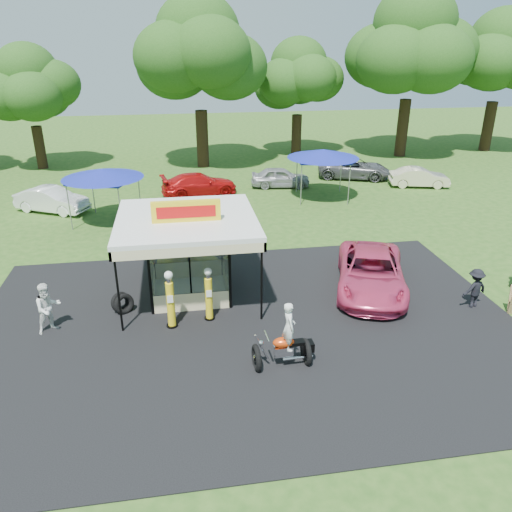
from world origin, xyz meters
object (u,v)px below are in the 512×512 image
object	(u,v)px
gas_pump_right	(209,295)
tent_west	(103,174)
gas_pump_left	(170,301)
spectator_west	(48,308)
motorcycle	(286,341)
kiosk_car	(188,262)
spectator_east_a	(475,289)
bg_car_e	(419,177)
pink_sedan	(371,272)
bg_car_b	(199,184)
gas_station_kiosk	(188,254)
bg_car_c	(280,177)
bg_car_a	(52,200)
tent_east	(323,154)
bg_car_d	(354,168)

from	to	relation	value
gas_pump_right	tent_west	xyz separation A→B (m)	(-4.97, 11.86, 1.82)
gas_pump_left	spectator_west	xyz separation A→B (m)	(-4.32, 0.43, -0.13)
tent_west	motorcycle	bearing A→B (deg)	-64.52
kiosk_car	spectator_east_a	xyz separation A→B (m)	(10.92, -5.12, 0.34)
bg_car_e	tent_west	size ratio (longest dim) A/B	0.92
pink_sedan	gas_pump_left	bearing A→B (deg)	-149.85
spectator_west	tent_west	xyz separation A→B (m)	(0.76, 11.75, 1.89)
gas_pump_left	bg_car_b	distance (m)	17.02
gas_station_kiosk	motorcycle	xyz separation A→B (m)	(2.85, -5.44, -0.87)
pink_sedan	bg_car_b	size ratio (longest dim) A/B	1.16
motorcycle	bg_car_b	world-z (taller)	motorcycle
bg_car_c	gas_pump_right	bearing A→B (deg)	167.37
kiosk_car	bg_car_b	size ratio (longest dim) A/B	0.56
gas_station_kiosk	bg_car_e	size ratio (longest dim) A/B	1.31
motorcycle	spectator_west	bearing A→B (deg)	154.52
gas_station_kiosk	bg_car_c	xyz separation A→B (m)	(7.01, 15.40, -1.08)
bg_car_a	tent_east	bearing A→B (deg)	-62.51
bg_car_c	bg_car_e	world-z (taller)	bg_car_c
motorcycle	bg_car_b	distance (m)	19.89
gas_pump_left	bg_car_e	size ratio (longest dim) A/B	0.55
gas_pump_right	bg_car_d	xyz separation A→B (m)	(12.41, 19.16, -0.28)
gas_station_kiosk	gas_pump_right	world-z (taller)	gas_station_kiosk
kiosk_car	bg_car_b	world-z (taller)	bg_car_b
gas_pump_left	bg_car_e	distance (m)	24.06
gas_pump_left	spectator_east_a	xyz separation A→B (m)	(11.70, -0.39, -0.27)
motorcycle	kiosk_car	xyz separation A→B (m)	(-2.85, 7.65, -0.43)
gas_pump_left	motorcycle	world-z (taller)	gas_pump_left
bg_car_a	bg_car_c	distance (m)	15.23
bg_car_d	tent_west	xyz separation A→B (m)	(-17.38, -7.30, 2.09)
gas_pump_left	gas_station_kiosk	bearing A→B (deg)	72.88
motorcycle	gas_station_kiosk	bearing A→B (deg)	115.03
bg_car_b	motorcycle	bearing A→B (deg)	174.76
gas_pump_left	pink_sedan	xyz separation A→B (m)	(8.25, 1.66, -0.27)
bg_car_d	bg_car_e	world-z (taller)	bg_car_d
bg_car_a	bg_car_b	xyz separation A→B (m)	(9.07, 2.20, -0.01)
motorcycle	tent_east	world-z (taller)	tent_east
tent_east	gas_pump_left	bearing A→B (deg)	-123.71
motorcycle	tent_west	world-z (taller)	tent_west
gas_pump_left	bg_car_a	distance (m)	16.33
motorcycle	pink_sedan	distance (m)	6.51
bg_car_a	bg_car_e	size ratio (longest dim) A/B	1.10
motorcycle	spectator_east_a	xyz separation A→B (m)	(8.07, 2.53, -0.09)
pink_sedan	spectator_east_a	distance (m)	4.01
bg_car_c	motorcycle	bearing A→B (deg)	176.02
gas_pump_left	bg_car_b	world-z (taller)	gas_pump_left
spectator_east_a	tent_west	xyz separation A→B (m)	(-15.27, 12.57, 2.02)
gas_pump_left	bg_car_c	size ratio (longest dim) A/B	0.55
spectator_west	bg_car_a	distance (m)	14.54
gas_pump_right	bg_car_b	world-z (taller)	gas_pump_right
gas_pump_right	tent_east	size ratio (longest dim) A/B	0.46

